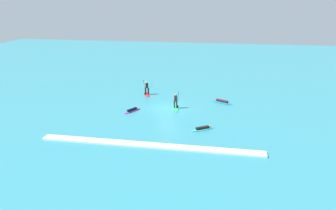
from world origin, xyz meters
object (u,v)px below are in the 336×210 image
(surfer_on_red_board, at_px, (147,91))
(surfer_on_green_board, at_px, (176,104))
(surfer_on_purple_board, at_px, (132,110))
(surfer_on_blue_board, at_px, (222,102))
(surfer_on_teal_board, at_px, (203,128))
(marker_buoy, at_px, (146,86))

(surfer_on_red_board, bearing_deg, surfer_on_green_board, 23.47)
(surfer_on_purple_board, bearing_deg, surfer_on_blue_board, -32.36)
(surfer_on_red_board, bearing_deg, surfer_on_teal_board, 17.65)
(surfer_on_blue_board, distance_m, surfer_on_red_board, 10.28)
(surfer_on_blue_board, height_order, surfer_on_red_board, surfer_on_red_board)
(surfer_on_purple_board, bearing_deg, surfer_on_teal_board, -82.66)
(surfer_on_purple_board, bearing_deg, surfer_on_green_board, -36.84)
(surfer_on_green_board, bearing_deg, surfer_on_red_board, 27.96)
(surfer_on_blue_board, bearing_deg, surfer_on_green_board, 56.61)
(surfer_on_purple_board, bearing_deg, marker_buoy, 36.99)
(surfer_on_teal_board, bearing_deg, surfer_on_blue_board, 46.27)
(surfer_on_blue_board, relative_size, surfer_on_green_board, 1.02)
(surfer_on_green_board, distance_m, surfer_on_red_board, 6.74)
(surfer_on_red_board, bearing_deg, marker_buoy, 174.76)
(surfer_on_blue_board, height_order, surfer_on_teal_board, surfer_on_blue_board)
(marker_buoy, bearing_deg, surfer_on_teal_board, -57.15)
(surfer_on_purple_board, relative_size, surfer_on_red_board, 0.91)
(surfer_on_teal_board, height_order, marker_buoy, marker_buoy)
(surfer_on_red_board, relative_size, marker_buoy, 2.57)
(surfer_on_green_board, relative_size, marker_buoy, 2.79)
(surfer_on_teal_board, distance_m, surfer_on_green_board, 6.77)
(surfer_on_purple_board, bearing_deg, surfer_on_red_board, 30.96)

